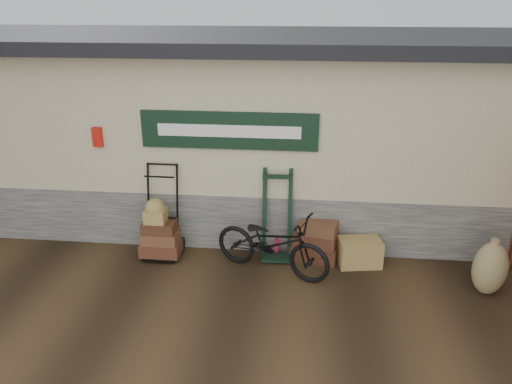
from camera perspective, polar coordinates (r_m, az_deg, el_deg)
ground at (r=7.15m, az=-1.60°, el=-10.35°), size 80.00×80.00×0.00m
station_building at (r=9.06m, az=0.54°, el=7.72°), size 14.40×4.10×3.20m
porter_trolley at (r=7.74m, az=-10.74°, el=-2.08°), size 0.73×0.55×1.45m
green_barrow at (r=7.54m, az=2.41°, el=-2.61°), size 0.51×0.44×1.39m
suitcase_stack at (r=7.68m, az=6.83°, el=-5.48°), size 0.77×0.58×0.61m
wicker_hamper at (r=7.67m, az=11.74°, el=-6.75°), size 0.68×0.50×0.40m
bicycle at (r=7.18m, az=1.84°, el=-5.48°), size 1.24×1.89×1.04m
burlap_sack_left at (r=7.43m, az=25.18°, el=-7.90°), size 0.58×0.53×0.77m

